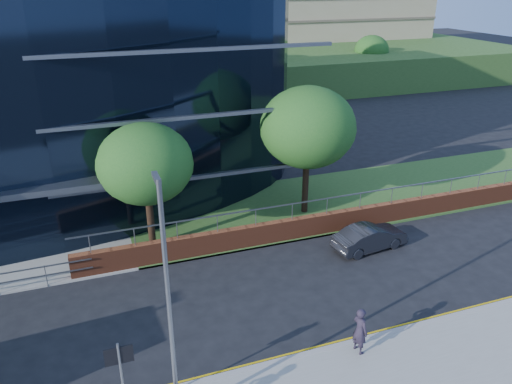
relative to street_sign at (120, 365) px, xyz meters
name	(u,v)px	position (x,y,z in m)	size (l,w,h in m)	color
grass_verge	(409,188)	(19.50, 12.59, -2.09)	(36.00, 8.00, 0.12)	#2D511E
retaining_wall	(390,212)	(15.50, 8.89, -1.54)	(34.00, 0.40, 2.11)	brown
street_sign	(120,365)	(0.00, 0.00, 0.00)	(0.85, 0.09, 2.80)	slate
tree_far_c	(145,164)	(2.50, 10.59, 2.39)	(4.62, 4.62, 6.51)	black
tree_far_d	(308,127)	(11.50, 11.59, 3.04)	(5.28, 5.28, 7.44)	black
tree_dist_e	(258,56)	(19.50, 41.59, 2.39)	(4.62, 4.62, 6.51)	black
tree_dist_f	(371,50)	(35.50, 43.59, 2.06)	(4.29, 4.29, 6.05)	black
streetlight_east	(169,302)	(1.50, -0.59, 2.29)	(0.15, 0.77, 8.00)	slate
parked_car	(370,237)	(12.85, 6.67, -1.50)	(1.37, 3.92, 1.29)	black
pedestrian	(360,330)	(8.31, 0.09, -1.07)	(0.67, 0.44, 1.85)	#251E2D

